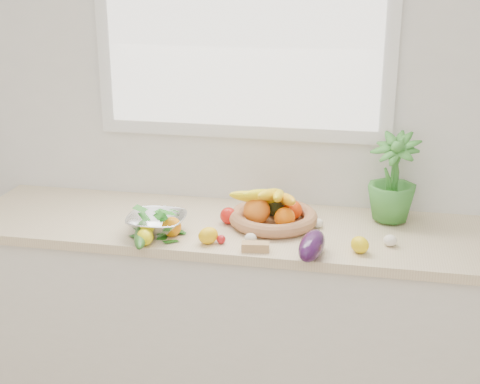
% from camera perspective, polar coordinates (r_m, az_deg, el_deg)
% --- Properties ---
extents(back_wall, '(4.50, 0.02, 2.70)m').
position_cam_1_polar(back_wall, '(2.96, 0.26, 7.57)').
color(back_wall, white).
rests_on(back_wall, ground).
extents(counter_cabinet, '(2.20, 0.58, 0.86)m').
position_cam_1_polar(counter_cabinet, '(3.01, -0.87, -11.02)').
color(counter_cabinet, silver).
rests_on(counter_cabinet, ground).
extents(countertop, '(2.24, 0.62, 0.04)m').
position_cam_1_polar(countertop, '(2.81, -0.92, -3.08)').
color(countertop, beige).
rests_on(countertop, counter_cabinet).
extents(window_frame, '(1.30, 0.03, 1.10)m').
position_cam_1_polar(window_frame, '(2.89, 0.21, 15.30)').
color(window_frame, white).
rests_on(window_frame, back_wall).
extents(window_pane, '(1.18, 0.01, 0.98)m').
position_cam_1_polar(window_pane, '(2.87, 0.13, 15.27)').
color(window_pane, white).
rests_on(window_pane, window_frame).
extents(orange_loose, '(0.09, 0.09, 0.08)m').
position_cam_1_polar(orange_loose, '(2.68, -5.86, -2.97)').
color(orange_loose, orange).
rests_on(orange_loose, countertop).
extents(lemon_a, '(0.08, 0.10, 0.07)m').
position_cam_1_polar(lemon_a, '(2.61, -8.11, -3.81)').
color(lemon_a, yellow).
rests_on(lemon_a, countertop).
extents(lemon_b, '(0.10, 0.11, 0.07)m').
position_cam_1_polar(lemon_b, '(2.60, -2.73, -3.73)').
color(lemon_b, yellow).
rests_on(lemon_b, countertop).
extents(lemon_c, '(0.10, 0.10, 0.06)m').
position_cam_1_polar(lemon_c, '(2.56, 10.19, -4.45)').
color(lemon_c, yellow).
rests_on(lemon_c, countertop).
extents(apple, '(0.09, 0.09, 0.07)m').
position_cam_1_polar(apple, '(2.79, -1.00, -2.03)').
color(apple, red).
rests_on(apple, countertop).
extents(ginger, '(0.11, 0.06, 0.03)m').
position_cam_1_polar(ginger, '(2.54, 1.32, -4.70)').
color(ginger, tan).
rests_on(ginger, countertop).
extents(garlic_a, '(0.06, 0.06, 0.04)m').
position_cam_1_polar(garlic_a, '(2.65, 12.70, -4.06)').
color(garlic_a, white).
rests_on(garlic_a, countertop).
extents(garlic_b, '(0.06, 0.06, 0.04)m').
position_cam_1_polar(garlic_b, '(2.78, 6.64, -2.65)').
color(garlic_b, white).
rests_on(garlic_b, countertop).
extents(garlic_c, '(0.06, 0.06, 0.04)m').
position_cam_1_polar(garlic_c, '(2.61, 0.91, -3.97)').
color(garlic_c, silver).
rests_on(garlic_c, countertop).
extents(eggplant, '(0.12, 0.24, 0.09)m').
position_cam_1_polar(eggplant, '(2.49, 6.15, -4.57)').
color(eggplant, '#2F0F38').
rests_on(eggplant, countertop).
extents(cucumber, '(0.13, 0.29, 0.05)m').
position_cam_1_polar(cucumber, '(2.66, -8.44, -3.58)').
color(cucumber, '#1A591A').
rests_on(cucumber, countertop).
extents(radish, '(0.05, 0.05, 0.04)m').
position_cam_1_polar(radish, '(2.61, -1.62, -4.06)').
color(radish, '#B41619').
rests_on(radish, countertop).
extents(potted_herb, '(0.27, 0.27, 0.37)m').
position_cam_1_polar(potted_herb, '(2.83, 12.92, 1.27)').
color(potted_herb, '#38812F').
rests_on(potted_herb, countertop).
extents(fruit_basket, '(0.46, 0.46, 0.19)m').
position_cam_1_polar(fruit_basket, '(2.78, 2.79, -1.74)').
color(fruit_basket, tan).
rests_on(fruit_basket, countertop).
extents(colander_with_spinach, '(0.24, 0.24, 0.12)m').
position_cam_1_polar(colander_with_spinach, '(2.70, -7.13, -2.30)').
color(colander_with_spinach, white).
rests_on(colander_with_spinach, countertop).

